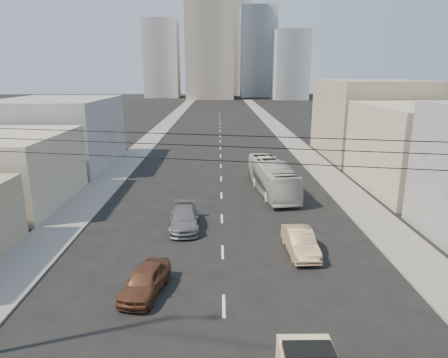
{
  "coord_description": "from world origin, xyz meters",
  "views": [
    {
      "loc": [
        -0.2,
        -9.07,
        10.91
      ],
      "look_at": [
        0.15,
        18.76,
        3.5
      ],
      "focal_mm": 32.0,
      "sensor_mm": 36.0,
      "label": 1
    }
  ],
  "objects_px": {
    "city_bus": "(272,177)",
    "sedan_tan": "(300,242)",
    "sedan_grey": "(184,219)",
    "sedan_brown": "(145,280)"
  },
  "relations": [
    {
      "from": "city_bus",
      "to": "sedan_tan",
      "type": "distance_m",
      "value": 13.13
    },
    {
      "from": "sedan_tan",
      "to": "sedan_grey",
      "type": "xyz_separation_m",
      "value": [
        -7.56,
        4.25,
        -0.02
      ]
    },
    {
      "from": "sedan_brown",
      "to": "sedan_grey",
      "type": "xyz_separation_m",
      "value": [
        1.25,
        8.85,
        0.01
      ]
    },
    {
      "from": "sedan_tan",
      "to": "sedan_grey",
      "type": "bearing_deg",
      "value": 148.14
    },
    {
      "from": "sedan_tan",
      "to": "sedan_brown",
      "type": "bearing_deg",
      "value": -154.93
    },
    {
      "from": "sedan_brown",
      "to": "sedan_grey",
      "type": "height_order",
      "value": "sedan_grey"
    },
    {
      "from": "sedan_grey",
      "to": "city_bus",
      "type": "bearing_deg",
      "value": 46.15
    },
    {
      "from": "city_bus",
      "to": "sedan_grey",
      "type": "bearing_deg",
      "value": -136.72
    },
    {
      "from": "city_bus",
      "to": "sedan_tan",
      "type": "xyz_separation_m",
      "value": [
        0.07,
        -13.11,
        -0.77
      ]
    },
    {
      "from": "city_bus",
      "to": "sedan_tan",
      "type": "relative_size",
      "value": 2.4
    }
  ]
}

